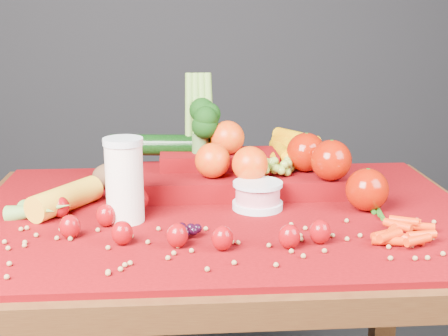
{
  "coord_description": "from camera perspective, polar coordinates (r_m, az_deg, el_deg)",
  "views": [
    {
      "loc": [
        -0.09,
        -1.25,
        1.19
      ],
      "look_at": [
        0.0,
        0.02,
        0.85
      ],
      "focal_mm": 50.0,
      "sensor_mm": 36.0,
      "label": 1
    }
  ],
  "objects": [
    {
      "name": "table",
      "position": [
        1.37,
        0.06,
        -8.15
      ],
      "size": [
        1.1,
        0.8,
        0.75
      ],
      "color": "#391A0D",
      "rests_on": "ground"
    },
    {
      "name": "yogurt_bowl",
      "position": [
        1.33,
        3.09,
        -2.42
      ],
      "size": [
        0.11,
        0.11,
        0.06
      ],
      "rotation": [
        0.0,
        0.0,
        0.22
      ],
      "color": "silver",
      "rests_on": "red_cloth"
    },
    {
      "name": "potato",
      "position": [
        1.5,
        -10.22,
        -0.71
      ],
      "size": [
        0.09,
        0.07,
        0.06
      ],
      "primitive_type": "ellipsoid",
      "color": "brown",
      "rests_on": "red_cloth"
    },
    {
      "name": "strawberry_scatter",
      "position": [
        1.19,
        -5.48,
        -4.99
      ],
      "size": [
        0.54,
        0.28,
        0.05
      ],
      "color": "#97000F",
      "rests_on": "red_cloth"
    },
    {
      "name": "green_bean_pile",
      "position": [
        1.38,
        13.73,
        -3.41
      ],
      "size": [
        0.14,
        0.12,
        0.01
      ],
      "primitive_type": null,
      "color": "#205D15",
      "rests_on": "red_cloth"
    },
    {
      "name": "baby_carrot_pile",
      "position": [
        1.22,
        16.29,
        -5.5
      ],
      "size": [
        0.17,
        0.17,
        0.03
      ],
      "primitive_type": null,
      "color": "red",
      "rests_on": "red_cloth"
    },
    {
      "name": "milk_glass",
      "position": [
        1.25,
        -9.1,
        -0.83
      ],
      "size": [
        0.08,
        0.08,
        0.17
      ],
      "rotation": [
        0.0,
        0.0,
        -0.04
      ],
      "color": "white",
      "rests_on": "red_cloth"
    },
    {
      "name": "corn_ear",
      "position": [
        1.33,
        -15.85,
        -3.4
      ],
      "size": [
        0.25,
        0.27,
        0.06
      ],
      "rotation": [
        0.0,
        0.0,
        0.99
      ],
      "color": "yellow",
      "rests_on": "red_cloth"
    },
    {
      "name": "produce_mound",
      "position": [
        1.45,
        1.84,
        0.34
      ],
      "size": [
        0.61,
        0.37,
        0.27
      ],
      "color": "#710308",
      "rests_on": "red_cloth"
    },
    {
      "name": "red_cloth",
      "position": [
        1.33,
        0.06,
        -4.14
      ],
      "size": [
        1.05,
        0.75,
        0.01
      ],
      "primitive_type": "cube",
      "color": "#710308",
      "rests_on": "table"
    },
    {
      "name": "soybean_scatter",
      "position": [
        1.14,
        0.8,
        -6.9
      ],
      "size": [
        0.84,
        0.24,
        0.01
      ],
      "primitive_type": null,
      "color": "#A87E48",
      "rests_on": "red_cloth"
    },
    {
      "name": "dark_grape_cluster",
      "position": [
        1.18,
        -3.43,
        -5.69
      ],
      "size": [
        0.06,
        0.05,
        0.03
      ],
      "primitive_type": null,
      "color": "black",
      "rests_on": "red_cloth"
    }
  ]
}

